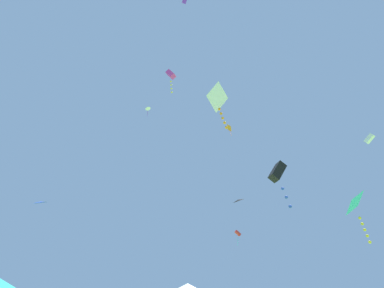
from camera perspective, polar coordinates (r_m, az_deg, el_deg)
The scene contains 10 objects.
kite_red_box at distance 35.14m, azimuth 10.19°, elevation -19.09°, with size 0.88×0.61×1.79m.
kite_black_delta at distance 24.48m, azimuth 10.28°, elevation -12.26°, with size 1.61×1.62×0.64m.
kite_blue_diamond at distance 28.14m, azimuth -30.76°, elevation -11.08°, with size 1.18×1.30×0.54m.
kite_white_diamond at distance 14.95m, azimuth 5.70°, elevation 9.67°, with size 0.98×0.87×2.80m.
kite_cyan_diamond at distance 21.34m, azimuth 32.49°, elevation -11.53°, with size 1.66×1.67×3.22m.
kite_black_box at distance 10.90m, azimuth 18.61°, elevation -6.08°, with size 0.86×0.61×2.08m.
kite_white_delta at distance 33.89m, azimuth -9.83°, elevation 7.75°, with size 0.70×0.71×1.26m.
kite_orange_diamond at distance 31.70m, azimuth 8.46°, elevation 3.42°, with size 0.62×0.68×1.73m.
kite_magenta_box at distance 22.85m, azimuth -4.77°, elevation 15.11°, with size 1.00×0.82×2.47m.
kite_white_box at distance 24.22m, azimuth 34.84°, elevation 0.98°, with size 0.66×0.87×0.65m.
Camera 1 is at (-0.24, -4.91, 1.65)m, focal length 23.88 mm.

